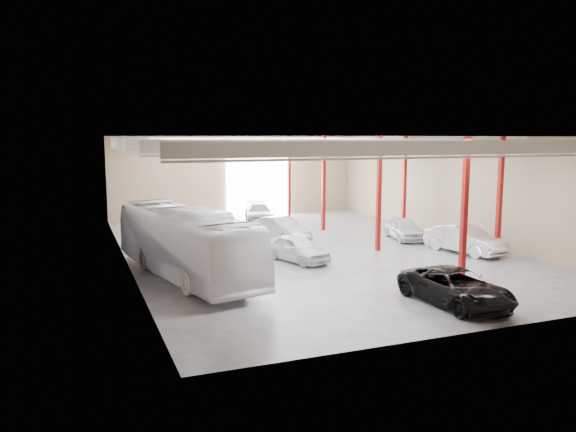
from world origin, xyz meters
TOP-DOWN VIEW (x-y plane):
  - depot_shell at (0.13, 0.48)m, footprint 22.12×32.12m
  - coach_bus at (-8.50, -4.07)m, footprint 5.37×12.84m
  - black_sedan at (1.11, -13.00)m, footprint 2.87×5.58m
  - car_row_a at (-2.00, -3.00)m, footprint 3.02×4.67m
  - car_row_b at (-0.49, 3.42)m, footprint 2.79×4.99m
  - car_row_c at (0.70, 12.00)m, footprint 3.06×5.35m
  - car_right_near at (8.30, -4.59)m, footprint 2.78×5.34m
  - car_right_far at (7.39, 0.61)m, footprint 2.64×4.62m

SIDE VIEW (x-z plane):
  - car_row_c at x=0.70m, z-range 0.00..1.46m
  - car_right_far at x=7.39m, z-range 0.00..1.48m
  - car_row_a at x=-2.00m, z-range 0.00..1.48m
  - black_sedan at x=1.11m, z-range 0.00..1.50m
  - car_row_b at x=-0.49m, z-range 0.00..1.56m
  - car_right_near at x=8.30m, z-range 0.00..1.67m
  - coach_bus at x=-8.50m, z-range 0.00..3.49m
  - depot_shell at x=0.13m, z-range 1.44..8.51m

